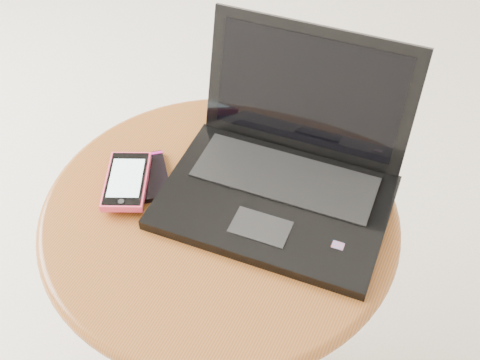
% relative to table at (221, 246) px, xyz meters
% --- Properties ---
extents(table, '(0.59, 0.59, 0.47)m').
position_rel_table_xyz_m(table, '(0.00, 0.00, 0.00)').
color(table, '#582612').
rests_on(table, ground).
extents(laptop, '(0.37, 0.33, 0.23)m').
position_rel_table_xyz_m(laptop, '(0.08, 0.09, 0.14)').
color(laptop, black).
rests_on(laptop, table).
extents(phone_black, '(0.11, 0.12, 0.01)m').
position_rel_table_xyz_m(phone_black, '(-0.14, 0.01, 0.10)').
color(phone_black, black).
rests_on(phone_black, table).
extents(phone_pink, '(0.11, 0.14, 0.02)m').
position_rel_table_xyz_m(phone_pink, '(-0.16, -0.02, 0.12)').
color(phone_pink, '#F33C5F').
rests_on(phone_pink, phone_black).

